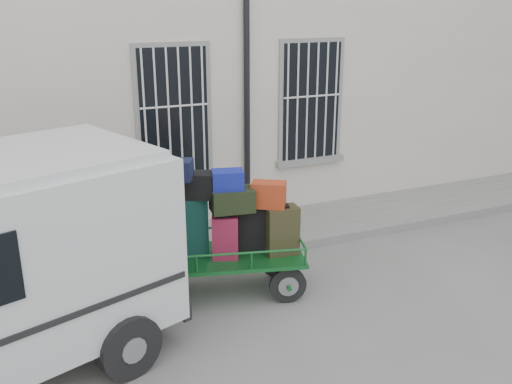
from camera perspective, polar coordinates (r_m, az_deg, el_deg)
The scene contains 4 objects.
ground at distance 8.28m, azimuth 1.06°, elevation -10.90°, with size 80.00×80.00×0.00m, color slate.
building at distance 12.46m, azimuth -9.86°, elevation 13.34°, with size 24.00×5.15×6.00m.
sidewalk at distance 10.08m, azimuth -4.23°, elevation -4.87°, with size 24.00×1.70×0.15m, color slate.
luggage_cart at distance 8.07m, azimuth -3.95°, elevation -3.58°, with size 2.81×1.64×2.07m.
Camera 1 is at (-3.06, -6.53, 4.07)m, focal length 40.00 mm.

